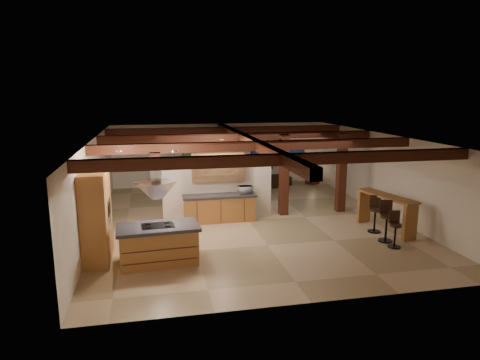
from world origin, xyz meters
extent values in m
plane|color=tan|center=(0.00, 0.00, 0.00)|extent=(12.00, 12.00, 0.00)
plane|color=silver|center=(0.00, 6.00, 1.45)|extent=(10.00, 0.00, 10.00)
plane|color=silver|center=(0.00, -6.00, 1.45)|extent=(10.00, 0.00, 10.00)
plane|color=silver|center=(-5.00, 0.00, 1.45)|extent=(0.00, 12.00, 12.00)
plane|color=silver|center=(5.00, 0.00, 1.45)|extent=(0.00, 12.00, 12.00)
plane|color=#321B0F|center=(0.00, 0.00, 2.90)|extent=(12.00, 12.00, 0.00)
cube|color=#37190D|center=(0.00, -4.00, 2.76)|extent=(10.00, 0.25, 0.28)
cube|color=#37190D|center=(0.00, -1.30, 2.76)|extent=(10.00, 0.25, 0.28)
cube|color=#37190D|center=(0.00, 1.30, 2.76)|extent=(10.00, 0.25, 0.28)
cube|color=#37190D|center=(0.00, 4.00, 2.76)|extent=(10.00, 0.25, 0.28)
cube|color=#37190D|center=(0.00, 0.00, 2.76)|extent=(0.28, 12.00, 0.28)
cube|color=#37190D|center=(1.40, 0.50, 1.45)|extent=(0.30, 0.30, 2.90)
cube|color=#37190D|center=(3.60, 0.50, 1.45)|extent=(0.30, 0.30, 2.90)
cube|color=#37190D|center=(2.50, 0.50, 2.60)|extent=(2.50, 0.28, 0.28)
cube|color=silver|center=(-1.00, 0.50, 1.10)|extent=(3.80, 0.18, 2.20)
cube|color=#9C6832|center=(-4.67, -2.60, 1.20)|extent=(0.64, 1.60, 2.40)
cube|color=silver|center=(-4.37, -2.60, 1.15)|extent=(0.06, 0.62, 0.95)
cube|color=black|center=(-4.33, -2.60, 1.35)|extent=(0.01, 0.50, 0.28)
cube|color=#9C6832|center=(-1.00, 0.11, 0.43)|extent=(2.40, 0.60, 0.86)
cube|color=black|center=(-1.00, 0.11, 0.90)|extent=(2.50, 0.66, 0.08)
cube|color=#9C6832|center=(-1.00, 0.32, 1.85)|extent=(1.80, 0.34, 0.95)
cube|color=silver|center=(-1.00, 0.14, 1.85)|extent=(1.74, 0.02, 0.90)
pyramid|color=silver|center=(-3.11, -3.17, 1.73)|extent=(1.10, 1.10, 0.45)
cube|color=silver|center=(-3.11, -3.17, 2.54)|extent=(0.26, 0.22, 0.73)
cube|color=#37190D|center=(2.00, 5.94, 1.50)|extent=(1.10, 0.05, 1.70)
cube|color=black|center=(2.00, 5.91, 1.50)|extent=(0.95, 0.02, 1.55)
cube|color=#37190D|center=(3.60, 5.94, 1.50)|extent=(1.10, 0.05, 1.70)
cube|color=black|center=(3.60, 5.91, 1.50)|extent=(0.95, 0.02, 1.55)
cube|color=#37190D|center=(-1.50, 5.94, 1.70)|extent=(0.65, 0.04, 0.85)
cube|color=#245629|center=(-1.50, 5.92, 1.70)|extent=(0.55, 0.01, 0.75)
cylinder|color=silver|center=(-2.60, -2.80, 2.87)|extent=(0.16, 0.16, 0.03)
cylinder|color=silver|center=(-1.00, -0.50, 2.87)|extent=(0.16, 0.16, 0.03)
cylinder|color=silver|center=(-4.00, -2.50, 2.87)|extent=(0.16, 0.16, 0.03)
cube|color=#9C6832|center=(-3.11, -3.17, 0.47)|extent=(2.01, 1.10, 0.93)
cube|color=black|center=(-3.11, -3.17, 0.97)|extent=(2.15, 1.24, 0.09)
cube|color=black|center=(-3.11, -3.17, 1.02)|extent=(0.85, 0.59, 0.02)
imported|color=#37190D|center=(-0.55, 3.35, 0.34)|extent=(2.21, 1.74, 0.68)
imported|color=black|center=(2.10, 4.95, 0.31)|extent=(2.26, 1.60, 0.62)
imported|color=#B9B8BD|center=(-0.10, 0.11, 1.07)|extent=(0.50, 0.36, 0.26)
cube|color=#9C6832|center=(4.03, -1.94, 1.14)|extent=(1.06, 2.30, 0.07)
cube|color=#9C6832|center=(4.26, -2.92, 0.56)|extent=(0.51, 0.23, 1.11)
cube|color=#9C6832|center=(3.80, -0.97, 0.56)|extent=(0.51, 0.23, 1.11)
cube|color=#37190D|center=(4.34, 5.25, 0.31)|extent=(0.63, 0.63, 0.61)
cylinder|color=black|center=(4.34, 5.25, 0.70)|extent=(0.06, 0.06, 0.17)
cone|color=#FFE199|center=(4.34, 5.25, 0.87)|extent=(0.29, 0.29, 0.19)
cylinder|color=black|center=(3.51, -3.38, 0.66)|extent=(0.33, 0.33, 0.06)
cube|color=black|center=(3.54, -3.23, 0.87)|extent=(0.31, 0.09, 0.37)
cylinder|color=black|center=(3.51, -3.38, 0.33)|extent=(0.06, 0.06, 0.64)
cylinder|color=black|center=(3.51, -3.38, 0.02)|extent=(0.37, 0.37, 0.03)
cylinder|color=black|center=(3.52, -2.87, 0.77)|extent=(0.39, 0.39, 0.07)
cube|color=black|center=(3.57, -2.69, 1.02)|extent=(0.36, 0.14, 0.43)
cylinder|color=black|center=(3.52, -2.87, 0.39)|extent=(0.06, 0.06, 0.75)
cylinder|color=black|center=(3.52, -2.87, 0.02)|extent=(0.43, 0.43, 0.03)
cylinder|color=black|center=(3.63, -2.01, 0.73)|extent=(0.36, 0.36, 0.07)
cube|color=black|center=(3.70, -1.85, 0.96)|extent=(0.33, 0.17, 0.40)
cylinder|color=black|center=(3.63, -2.01, 0.36)|extent=(0.06, 0.06, 0.71)
cylinder|color=black|center=(3.63, -2.01, 0.02)|extent=(0.40, 0.40, 0.03)
cube|color=#37190D|center=(-0.89, 2.48, 0.43)|extent=(0.53, 0.53, 0.06)
cube|color=#37190D|center=(-0.97, 2.66, 0.78)|extent=(0.38, 0.20, 0.71)
cylinder|color=#37190D|center=(-0.97, 2.27, 0.20)|extent=(0.05, 0.05, 0.40)
cylinder|color=#37190D|center=(-0.68, 2.40, 0.20)|extent=(0.05, 0.05, 0.40)
cylinder|color=#37190D|center=(-1.10, 2.56, 0.20)|extent=(0.05, 0.05, 0.40)
cylinder|color=#37190D|center=(-0.81, 2.69, 0.20)|extent=(0.05, 0.05, 0.40)
cube|color=#37190D|center=(-1.42, 3.69, 0.43)|extent=(0.53, 0.53, 0.06)
cube|color=#37190D|center=(-1.34, 3.51, 0.78)|extent=(0.38, 0.20, 0.71)
cylinder|color=#37190D|center=(-1.34, 3.91, 0.20)|extent=(0.05, 0.05, 0.40)
cylinder|color=#37190D|center=(-1.64, 3.78, 0.20)|extent=(0.05, 0.05, 0.40)
cylinder|color=#37190D|center=(-1.21, 3.61, 0.20)|extent=(0.05, 0.05, 0.40)
cylinder|color=#37190D|center=(-1.51, 3.48, 0.20)|extent=(0.05, 0.05, 0.40)
cube|color=#37190D|center=(-0.28, 2.75, 0.43)|extent=(0.53, 0.53, 0.06)
cube|color=#37190D|center=(-0.36, 2.93, 0.78)|extent=(0.38, 0.20, 0.71)
cylinder|color=#37190D|center=(-0.36, 2.53, 0.20)|extent=(0.05, 0.05, 0.40)
cylinder|color=#37190D|center=(-0.07, 2.66, 0.20)|extent=(0.05, 0.05, 0.40)
cylinder|color=#37190D|center=(-0.49, 2.83, 0.20)|extent=(0.05, 0.05, 0.40)
cylinder|color=#37190D|center=(-0.20, 2.96, 0.20)|extent=(0.05, 0.05, 0.40)
cube|color=#37190D|center=(-0.82, 3.96, 0.43)|extent=(0.53, 0.53, 0.06)
cube|color=#37190D|center=(-0.74, 3.78, 0.78)|extent=(0.38, 0.20, 0.71)
cylinder|color=#37190D|center=(-0.73, 4.18, 0.20)|extent=(0.05, 0.05, 0.40)
cylinder|color=#37190D|center=(-1.03, 4.05, 0.20)|extent=(0.05, 0.05, 0.40)
cylinder|color=#37190D|center=(-0.60, 3.88, 0.20)|extent=(0.05, 0.05, 0.40)
cylinder|color=#37190D|center=(-0.90, 3.75, 0.20)|extent=(0.05, 0.05, 0.40)
cube|color=#37190D|center=(0.33, 3.01, 0.43)|extent=(0.53, 0.53, 0.06)
cube|color=#37190D|center=(0.25, 3.20, 0.78)|extent=(0.38, 0.20, 0.71)
cylinder|color=#37190D|center=(0.24, 2.80, 0.20)|extent=(0.05, 0.05, 0.40)
cylinder|color=#37190D|center=(0.54, 2.93, 0.20)|extent=(0.05, 0.05, 0.40)
cylinder|color=#37190D|center=(0.11, 3.10, 0.20)|extent=(0.05, 0.05, 0.40)
cylinder|color=#37190D|center=(0.41, 3.23, 0.20)|extent=(0.05, 0.05, 0.40)
cube|color=#37190D|center=(-0.21, 4.23, 0.43)|extent=(0.53, 0.53, 0.06)
cube|color=#37190D|center=(-0.13, 4.05, 0.78)|extent=(0.38, 0.20, 0.71)
cylinder|color=#37190D|center=(-0.13, 4.44, 0.20)|extent=(0.05, 0.05, 0.40)
cylinder|color=#37190D|center=(-0.42, 4.31, 0.20)|extent=(0.05, 0.05, 0.40)
cylinder|color=#37190D|center=(0.00, 4.15, 0.20)|extent=(0.05, 0.05, 0.40)
cylinder|color=#37190D|center=(-0.29, 4.02, 0.20)|extent=(0.05, 0.05, 0.40)
camera|label=1|loc=(-3.16, -13.83, 4.39)|focal=32.00mm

